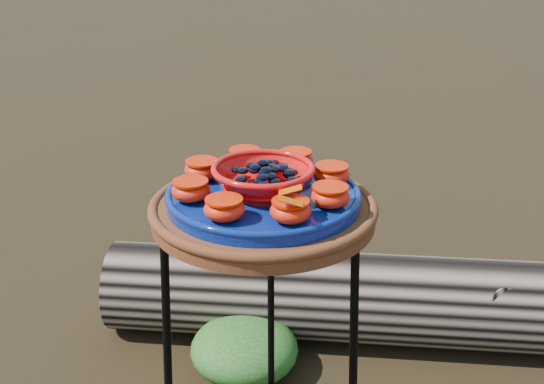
# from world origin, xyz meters

# --- Properties ---
(plant_stand) EXTENTS (0.44, 0.44, 0.70)m
(plant_stand) POSITION_xyz_m (0.00, 0.00, 0.35)
(plant_stand) COLOR black
(plant_stand) RESTS_ON ground
(terracotta_saucer) EXTENTS (0.42, 0.42, 0.03)m
(terracotta_saucer) POSITION_xyz_m (0.00, 0.00, 0.72)
(terracotta_saucer) COLOR #592414
(terracotta_saucer) RESTS_ON plant_stand
(cobalt_plate) EXTENTS (0.36, 0.36, 0.02)m
(cobalt_plate) POSITION_xyz_m (0.00, 0.00, 0.75)
(cobalt_plate) COLOR #000D63
(cobalt_plate) RESTS_ON terracotta_saucer
(red_bowl) EXTENTS (0.18, 0.18, 0.05)m
(red_bowl) POSITION_xyz_m (0.00, 0.00, 0.78)
(red_bowl) COLOR red
(red_bowl) RESTS_ON cobalt_plate
(glass_gems) EXTENTS (0.14, 0.14, 0.02)m
(glass_gems) POSITION_xyz_m (0.00, 0.00, 0.82)
(glass_gems) COLOR black
(glass_gems) RESTS_ON red_bowl
(orange_half_0) EXTENTS (0.07, 0.07, 0.04)m
(orange_half_0) POSITION_xyz_m (0.06, -0.12, 0.78)
(orange_half_0) COLOR red
(orange_half_0) RESTS_ON cobalt_plate
(orange_half_1) EXTENTS (0.07, 0.07, 0.04)m
(orange_half_1) POSITION_xyz_m (0.12, -0.06, 0.78)
(orange_half_1) COLOR red
(orange_half_1) RESTS_ON cobalt_plate
(orange_half_2) EXTENTS (0.07, 0.07, 0.04)m
(orange_half_2) POSITION_xyz_m (0.13, 0.05, 0.78)
(orange_half_2) COLOR red
(orange_half_2) RESTS_ON cobalt_plate
(orange_half_3) EXTENTS (0.07, 0.07, 0.04)m
(orange_half_3) POSITION_xyz_m (0.06, 0.12, 0.78)
(orange_half_3) COLOR red
(orange_half_3) RESTS_ON cobalt_plate
(orange_half_4) EXTENTS (0.07, 0.07, 0.04)m
(orange_half_4) POSITION_xyz_m (-0.05, 0.13, 0.78)
(orange_half_4) COLOR red
(orange_half_4) RESTS_ON cobalt_plate
(orange_half_5) EXTENTS (0.07, 0.07, 0.04)m
(orange_half_5) POSITION_xyz_m (-0.12, 0.06, 0.78)
(orange_half_5) COLOR red
(orange_half_5) RESTS_ON cobalt_plate
(orange_half_6) EXTENTS (0.07, 0.07, 0.04)m
(orange_half_6) POSITION_xyz_m (-0.13, -0.05, 0.78)
(orange_half_6) COLOR red
(orange_half_6) RESTS_ON cobalt_plate
(orange_half_7) EXTENTS (0.07, 0.07, 0.04)m
(orange_half_7) POSITION_xyz_m (-0.06, -0.12, 0.78)
(orange_half_7) COLOR red
(orange_half_7) RESTS_ON cobalt_plate
(butterfly) EXTENTS (0.09, 0.06, 0.02)m
(butterfly) POSITION_xyz_m (0.06, -0.12, 0.80)
(butterfly) COLOR #C33E00
(butterfly) RESTS_ON orange_half_0
(driftwood_log) EXTENTS (1.48, 0.44, 0.28)m
(driftwood_log) POSITION_xyz_m (0.20, 0.65, 0.14)
(driftwood_log) COLOR black
(driftwood_log) RESTS_ON ground
(foliage_back) EXTENTS (0.31, 0.31, 0.16)m
(foliage_back) POSITION_xyz_m (-0.09, 0.46, 0.08)
(foliage_back) COLOR #0D430D
(foliage_back) RESTS_ON ground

